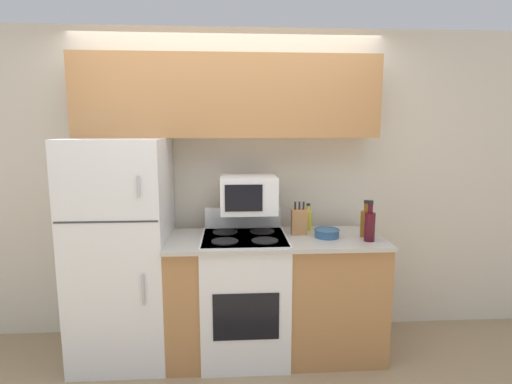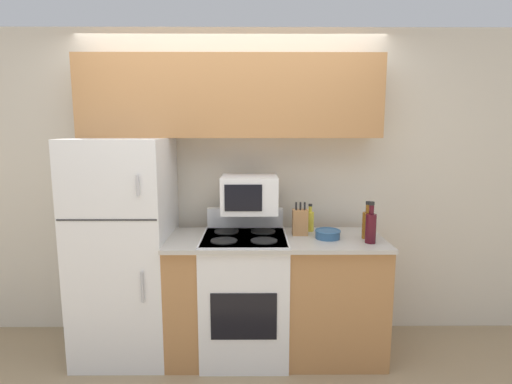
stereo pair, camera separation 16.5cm
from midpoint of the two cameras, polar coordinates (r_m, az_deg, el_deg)
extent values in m
plane|color=tan|center=(3.15, -5.27, -24.73)|extent=(12.00, 12.00, 0.00)
cube|color=beige|center=(3.39, -5.23, 0.97)|extent=(8.00, 0.05, 2.55)
cube|color=#B27A47|center=(3.20, 1.21, -14.80)|extent=(1.62, 0.60, 0.91)
cube|color=#BCB7AD|center=(3.03, 1.27, -6.79)|extent=(1.62, 0.64, 0.03)
cube|color=white|center=(3.24, -19.91, -7.83)|extent=(0.70, 0.71, 1.68)
cube|color=#383838|center=(2.84, -22.18, -3.97)|extent=(0.68, 0.01, 0.01)
cylinder|color=#B7B7BC|center=(2.72, -18.15, 0.73)|extent=(0.02, 0.02, 0.14)
cylinder|color=#B7B7BC|center=(2.90, -17.46, -13.20)|extent=(0.02, 0.02, 0.22)
cube|color=#B27A47|center=(3.18, -5.51, 13.32)|extent=(2.31, 0.32, 0.62)
cube|color=white|center=(3.17, -3.19, -14.67)|extent=(0.64, 0.60, 0.95)
cube|color=black|center=(2.90, -3.13, -17.42)|extent=(0.46, 0.01, 0.34)
cube|color=#2D2D2D|center=(3.02, -3.26, -6.49)|extent=(0.62, 0.58, 0.01)
cube|color=white|center=(3.27, -3.31, -3.70)|extent=(0.62, 0.06, 0.16)
cylinder|color=black|center=(2.89, -6.13, -7.02)|extent=(0.19, 0.19, 0.01)
cylinder|color=black|center=(2.89, -0.37, -6.96)|extent=(0.19, 0.19, 0.01)
cylinder|color=black|center=(3.14, -5.92, -5.69)|extent=(0.19, 0.19, 0.01)
cylinder|color=black|center=(3.14, -0.64, -5.64)|extent=(0.19, 0.19, 0.01)
cube|color=white|center=(3.06, -2.63, -0.29)|extent=(0.43, 0.36, 0.28)
cube|color=black|center=(2.88, -3.41, -0.89)|extent=(0.27, 0.01, 0.20)
cube|color=#B27A47|center=(3.10, 4.64, -4.26)|extent=(0.12, 0.09, 0.20)
cylinder|color=black|center=(3.06, 4.09, -1.97)|extent=(0.01, 0.01, 0.06)
cylinder|color=black|center=(3.07, 4.69, -1.96)|extent=(0.01, 0.01, 0.06)
cylinder|color=black|center=(3.07, 5.29, -1.95)|extent=(0.01, 0.01, 0.06)
cylinder|color=#335B84|center=(3.05, 8.55, -5.89)|extent=(0.18, 0.18, 0.06)
torus|color=#335B84|center=(3.05, 8.57, -5.37)|extent=(0.19, 0.19, 0.01)
cylinder|color=gold|center=(3.23, 5.99, -4.14)|extent=(0.06, 0.06, 0.15)
cylinder|color=gold|center=(3.21, 6.02, -2.38)|extent=(0.03, 0.03, 0.05)
cylinder|color=black|center=(3.20, 6.03, -1.80)|extent=(0.03, 0.03, 0.02)
cylinder|color=brown|center=(3.11, 13.93, -4.47)|extent=(0.08, 0.08, 0.20)
cylinder|color=brown|center=(3.08, 14.02, -2.14)|extent=(0.04, 0.04, 0.06)
cylinder|color=black|center=(3.08, 14.05, -1.37)|extent=(0.04, 0.04, 0.02)
cylinder|color=#470F19|center=(2.99, 14.42, -4.87)|extent=(0.08, 0.08, 0.21)
cylinder|color=#470F19|center=(2.97, 14.52, -2.28)|extent=(0.03, 0.03, 0.07)
cylinder|color=black|center=(2.96, 14.55, -1.42)|extent=(0.04, 0.04, 0.02)
camera|label=1|loc=(0.08, -91.62, -0.25)|focal=28.00mm
camera|label=2|loc=(0.08, 88.38, 0.25)|focal=28.00mm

